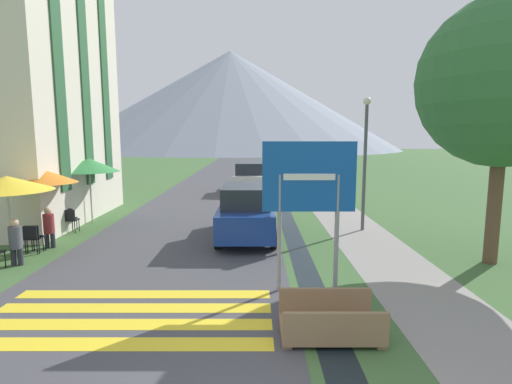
# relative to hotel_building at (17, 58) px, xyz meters

# --- Properties ---
(ground_plane) EXTENTS (160.00, 160.00, 0.00)m
(ground_plane) POSITION_rel_hotel_building_xyz_m (9.39, 8.00, -6.44)
(ground_plane) COLOR #3D6033
(road) EXTENTS (6.40, 60.00, 0.01)m
(road) POSITION_rel_hotel_building_xyz_m (6.89, 18.00, -6.44)
(road) COLOR #424247
(road) RESTS_ON ground_plane
(footpath) EXTENTS (2.20, 60.00, 0.01)m
(footpath) POSITION_rel_hotel_building_xyz_m (12.99, 18.00, -6.44)
(footpath) COLOR gray
(footpath) RESTS_ON ground_plane
(drainage_channel) EXTENTS (0.60, 60.00, 0.00)m
(drainage_channel) POSITION_rel_hotel_building_xyz_m (10.59, 18.00, -6.44)
(drainage_channel) COLOR black
(drainage_channel) RESTS_ON ground_plane
(crosswalk_marking) EXTENTS (5.44, 2.54, 0.01)m
(crosswalk_marking) POSITION_rel_hotel_building_xyz_m (6.89, -8.84, -6.44)
(crosswalk_marking) COLOR yellow
(crosswalk_marking) RESTS_ON ground_plane
(mountain_distant) EXTENTS (83.89, 83.89, 24.46)m
(mountain_distant) POSITION_rel_hotel_building_xyz_m (2.86, 87.61, 5.79)
(mountain_distant) COLOR gray
(mountain_distant) RESTS_ON ground_plane
(hotel_building) EXTENTS (5.67, 8.16, 11.99)m
(hotel_building) POSITION_rel_hotel_building_xyz_m (0.00, 0.00, 0.00)
(hotel_building) COLOR beige
(hotel_building) RESTS_ON ground_plane
(road_sign) EXTENTS (2.02, 0.11, 3.32)m
(road_sign) POSITION_rel_hotel_building_xyz_m (10.46, -7.57, -4.20)
(road_sign) COLOR gray
(road_sign) RESTS_ON ground_plane
(footbridge) EXTENTS (1.70, 1.10, 0.65)m
(footbridge) POSITION_rel_hotel_building_xyz_m (10.59, -9.57, -6.22)
(footbridge) COLOR #846647
(footbridge) RESTS_ON ground_plane
(parked_car_near) EXTENTS (1.89, 4.29, 1.82)m
(parked_car_near) POSITION_rel_hotel_building_xyz_m (8.99, -2.96, -5.53)
(parked_car_near) COLOR navy
(parked_car_near) RESTS_ON ground_plane
(parked_car_far) EXTENTS (1.99, 4.31, 1.82)m
(parked_car_far) POSITION_rel_hotel_building_xyz_m (8.92, 8.20, -5.53)
(parked_car_far) COLOR silver
(parked_car_far) RESTS_ON ground_plane
(cafe_chair_near_right) EXTENTS (0.40, 0.40, 0.85)m
(cafe_chair_near_right) POSITION_rel_hotel_building_xyz_m (2.79, -4.67, -5.93)
(cafe_chair_near_right) COLOR black
(cafe_chair_near_right) RESTS_ON ground_plane
(cafe_chair_far_left) EXTENTS (0.40, 0.40, 0.85)m
(cafe_chair_far_left) POSITION_rel_hotel_building_xyz_m (2.73, -2.20, -5.93)
(cafe_chair_far_left) COLOR black
(cafe_chair_far_left) RESTS_ON ground_plane
(cafe_chair_near_left) EXTENTS (0.40, 0.40, 0.85)m
(cafe_chair_near_left) POSITION_rel_hotel_building_xyz_m (2.77, -4.74, -5.93)
(cafe_chair_near_left) COLOR black
(cafe_chair_near_left) RESTS_ON ground_plane
(cafe_chair_far_right) EXTENTS (0.40, 0.40, 0.85)m
(cafe_chair_far_right) POSITION_rel_hotel_building_xyz_m (2.53, -1.95, -5.93)
(cafe_chair_far_right) COLOR black
(cafe_chair_far_right) RESTS_ON ground_plane
(cafe_umbrella_front_yellow) EXTENTS (2.38, 2.38, 2.35)m
(cafe_umbrella_front_yellow) POSITION_rel_hotel_building_xyz_m (2.52, -5.30, -4.30)
(cafe_umbrella_front_yellow) COLOR #B7B2A8
(cafe_umbrella_front_yellow) RESTS_ON ground_plane
(cafe_umbrella_middle_orange) EXTENTS (1.95, 1.95, 2.34)m
(cafe_umbrella_middle_orange) POSITION_rel_hotel_building_xyz_m (2.51, -3.26, -4.32)
(cafe_umbrella_middle_orange) COLOR #B7B2A8
(cafe_umbrella_middle_orange) RESTS_ON ground_plane
(cafe_umbrella_rear_green) EXTENTS (2.31, 2.31, 2.56)m
(cafe_umbrella_rear_green) POSITION_rel_hotel_building_xyz_m (2.78, -0.51, -4.15)
(cafe_umbrella_rear_green) COLOR #B7B2A8
(cafe_umbrella_rear_green) RESTS_ON ground_plane
(person_seated_far) EXTENTS (0.32, 0.32, 1.27)m
(person_seated_far) POSITION_rel_hotel_building_xyz_m (2.92, -5.79, -5.74)
(person_seated_far) COLOR #282833
(person_seated_far) RESTS_ON ground_plane
(person_seated_near) EXTENTS (0.32, 0.32, 1.26)m
(person_seated_near) POSITION_rel_hotel_building_xyz_m (2.95, -4.11, -5.74)
(person_seated_near) COLOR #282833
(person_seated_near) RESTS_ON ground_plane
(streetlamp) EXTENTS (0.28, 0.28, 4.78)m
(streetlamp) POSITION_rel_hotel_building_xyz_m (13.23, -1.77, -3.58)
(streetlamp) COLOR #515156
(streetlamp) RESTS_ON ground_plane
(tree_by_path) EXTENTS (4.39, 4.39, 7.00)m
(tree_by_path) POSITION_rel_hotel_building_xyz_m (15.70, -5.57, -1.66)
(tree_by_path) COLOR brown
(tree_by_path) RESTS_ON ground_plane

